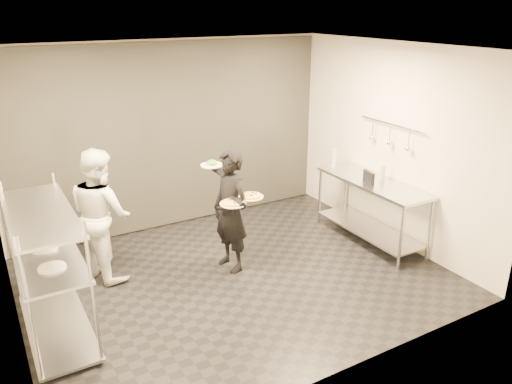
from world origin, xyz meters
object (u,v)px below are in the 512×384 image
pizza_plate_near (233,203)px  bottle_green (334,158)px  prep_counter (371,200)px  pos_monitor (369,177)px  bottle_clear (383,173)px  waiter (230,211)px  bottle_dark (334,160)px  pass_rack (48,266)px  pizza_plate_far (251,196)px  chef (101,214)px  salad_plate (212,164)px

pizza_plate_near → bottle_green: bottle_green is taller
prep_counter → pos_monitor: (-0.12, -0.03, 0.38)m
bottle_green → bottle_clear: 0.86m
waiter → bottle_dark: (2.05, 0.51, 0.22)m
pass_rack → bottle_dark: size_ratio=8.12×
pos_monitor → bottle_clear: size_ratio=1.09×
pass_rack → waiter: waiter is taller
pizza_plate_far → bottle_clear: (2.07, -0.11, -0.01)m
prep_counter → waiter: waiter is taller
pass_rack → prep_counter: 4.33m
chef → salad_plate: bearing=-120.2°
waiter → chef: size_ratio=0.96×
bottle_green → bottle_dark: size_ratio=1.40×
pizza_plate_near → bottle_clear: size_ratio=1.49×
salad_plate → bottle_green: 2.16m
prep_counter → bottle_dark: 0.89m
bottle_dark → pos_monitor: bearing=-93.9°
waiter → pizza_plate_far: (0.18, -0.21, 0.24)m
chef → pos_monitor: bearing=-122.0°
waiter → pizza_plate_far: 0.37m
salad_plate → bottle_dark: salad_plate is taller
chef → pizza_plate_far: bearing=-134.0°
prep_counter → chef: 3.69m
pos_monitor → pass_rack: bearing=-168.8°
pass_rack → salad_plate: size_ratio=5.47×
chef → bottle_clear: chef is taller
waiter → pizza_plate_near: size_ratio=4.98×
pizza_plate_near → chef: bearing=147.7°
salad_plate → pos_monitor: 2.20m
pos_monitor → bottle_green: bearing=98.1°
bottle_green → bottle_dark: bearing=0.0°
waiter → salad_plate: (-0.09, 0.31, 0.56)m
salad_plate → bottle_green: size_ratio=1.06×
prep_counter → pizza_plate_far: pizza_plate_far is taller
pizza_plate_far → salad_plate: salad_plate is taller
bottle_green → bottle_clear: (0.21, -0.83, -0.03)m
pizza_plate_near → bottle_clear: bearing=-2.5°
pizza_plate_near → pizza_plate_far: 0.26m
salad_plate → pass_rack: bearing=-164.2°
bottle_clear → bottle_dark: 0.86m
pass_rack → bottle_clear: 4.48m
prep_counter → chef: bearing=165.2°
chef → bottle_green: 3.51m
bottle_green → salad_plate: bearing=-174.7°
salad_plate → pos_monitor: (2.08, -0.63, -0.35)m
pizza_plate_far → pos_monitor: bearing=-3.5°
chef → bottle_green: size_ratio=6.06×
pass_rack → salad_plate: (2.13, 0.60, 0.59)m
bottle_clear → bottle_dark: (-0.20, 0.83, -0.01)m
bottle_clear → prep_counter: bearing=166.1°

